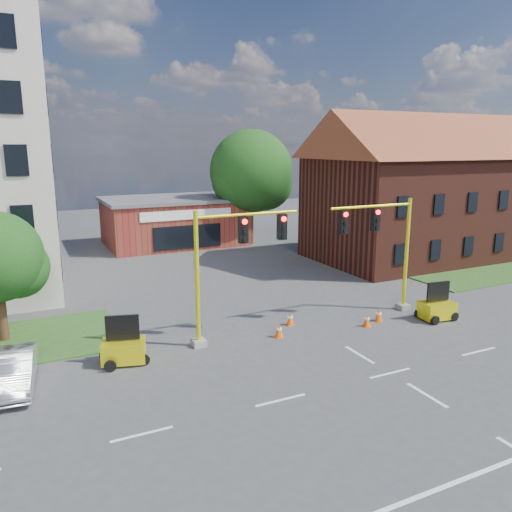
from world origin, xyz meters
name	(u,v)px	position (x,y,z in m)	size (l,w,h in m)	color
ground	(390,373)	(0.00, 0.00, 0.00)	(120.00, 120.00, 0.00)	#424245
grass_verge_ne	(504,273)	(18.00, 9.00, 0.04)	(14.00, 4.00, 0.08)	#254D1D
lane_markings	(448,408)	(0.00, -3.00, 0.01)	(60.00, 36.00, 0.01)	white
brick_shop	(174,221)	(0.00, 29.98, 2.16)	(12.40, 8.40, 4.30)	maroon
townhouse_row	(437,183)	(18.00, 16.00, 5.93)	(21.00, 11.00, 11.50)	#4E2117
tree_large	(255,174)	(6.88, 27.08, 6.38)	(7.87, 7.50, 10.41)	#3E2A16
tree_nw_front	(1,260)	(-13.79, 10.58, 3.85)	(4.37, 4.16, 6.11)	#3E2A16
signal_mast_west	(231,259)	(-4.36, 6.00, 3.92)	(5.30, 0.60, 6.20)	gray
signal_mast_east	(383,243)	(4.36, 6.00, 3.92)	(5.30, 0.60, 6.20)	gray
trailer_west	(124,349)	(-9.43, 5.64, 0.63)	(2.01, 1.60, 2.01)	#FFF415
trailer_east	(437,308)	(6.44, 3.97, 0.61)	(1.83, 1.32, 1.95)	#FFF415
cone_a	(279,331)	(-2.21, 5.33, 0.34)	(0.40, 0.40, 0.70)	#FF610D
cone_b	(290,319)	(-0.92, 6.54, 0.34)	(0.40, 0.40, 0.70)	#FF610D
cone_c	(379,315)	(3.51, 5.04, 0.34)	(0.40, 0.40, 0.70)	#FF610D
cone_d	(367,320)	(2.47, 4.67, 0.34)	(0.40, 0.40, 0.70)	#FF610D
pickup_white	(409,260)	(12.59, 12.77, 0.75)	(2.50, 5.43, 1.51)	silver
sedan_silver_front	(14,371)	(-13.60, 5.20, 0.68)	(1.45, 4.15, 1.37)	#AEAFB6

